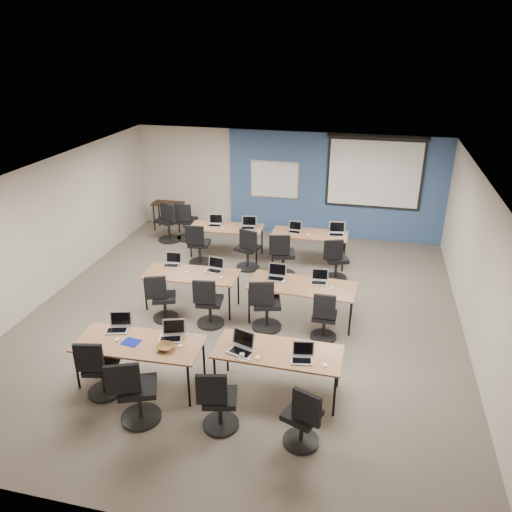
% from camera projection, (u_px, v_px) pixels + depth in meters
% --- Properties ---
extents(floor, '(8.00, 9.00, 0.02)m').
position_uv_depth(floor, '(243.00, 315.00, 9.49)').
color(floor, '#6B6354').
rests_on(floor, ground).
extents(ceiling, '(8.00, 9.00, 0.02)m').
position_uv_depth(ceiling, '(242.00, 176.00, 8.40)').
color(ceiling, white).
rests_on(ceiling, ground).
extents(wall_back, '(8.00, 0.04, 2.70)m').
position_uv_depth(wall_back, '(286.00, 183.00, 12.95)').
color(wall_back, beige).
rests_on(wall_back, ground).
extents(wall_front, '(8.00, 0.04, 2.70)m').
position_uv_depth(wall_front, '(128.00, 424.00, 4.94)').
color(wall_front, beige).
rests_on(wall_front, ground).
extents(wall_left, '(0.04, 9.00, 2.70)m').
position_uv_depth(wall_left, '(46.00, 232.00, 9.78)').
color(wall_left, beige).
rests_on(wall_left, ground).
extents(wall_right, '(0.04, 9.00, 2.70)m').
position_uv_depth(wall_right, '(480.00, 272.00, 8.11)').
color(wall_right, beige).
rests_on(wall_right, ground).
extents(blue_accent_panel, '(5.50, 0.04, 2.70)m').
position_uv_depth(blue_accent_panel, '(335.00, 187.00, 12.66)').
color(blue_accent_panel, '#3D5977').
rests_on(blue_accent_panel, wall_back).
extents(whiteboard, '(1.28, 0.03, 0.98)m').
position_uv_depth(whiteboard, '(275.00, 180.00, 12.90)').
color(whiteboard, silver).
rests_on(whiteboard, wall_back).
extents(projector_screen, '(2.40, 0.10, 1.82)m').
position_uv_depth(projector_screen, '(375.00, 169.00, 12.19)').
color(projector_screen, black).
rests_on(projector_screen, wall_back).
extents(training_table_front_left, '(1.88, 0.78, 0.73)m').
position_uv_depth(training_table_front_left, '(139.00, 345.00, 7.36)').
color(training_table_front_left, brown).
rests_on(training_table_front_left, floor).
extents(training_table_front_right, '(1.84, 0.77, 0.73)m').
position_uv_depth(training_table_front_right, '(278.00, 353.00, 7.17)').
color(training_table_front_right, brown).
rests_on(training_table_front_right, floor).
extents(training_table_mid_left, '(1.79, 0.75, 0.73)m').
position_uv_depth(training_table_mid_left, '(191.00, 276.00, 9.50)').
color(training_table_mid_left, olive).
rests_on(training_table_mid_left, floor).
extents(training_table_mid_right, '(1.94, 0.81, 0.73)m').
position_uv_depth(training_table_mid_right, '(302.00, 287.00, 9.06)').
color(training_table_mid_right, olive).
rests_on(training_table_mid_right, floor).
extents(training_table_back_left, '(1.72, 0.72, 0.73)m').
position_uv_depth(training_table_back_left, '(226.00, 229.00, 11.79)').
color(training_table_back_left, brown).
rests_on(training_table_back_left, floor).
extents(training_table_back_right, '(1.72, 0.72, 0.73)m').
position_uv_depth(training_table_back_right, '(310.00, 235.00, 11.41)').
color(training_table_back_right, olive).
rests_on(training_table_back_right, floor).
extents(laptop_0, '(0.33, 0.28, 0.25)m').
position_uv_depth(laptop_0, '(119.00, 326.00, 7.66)').
color(laptop_0, '#A7A7B4').
rests_on(laptop_0, training_table_front_left).
extents(mouse_0, '(0.09, 0.11, 0.04)m').
position_uv_depth(mouse_0, '(117.00, 339.00, 7.40)').
color(mouse_0, white).
rests_on(mouse_0, training_table_front_left).
extents(task_chair_0, '(0.50, 0.50, 0.98)m').
position_uv_depth(task_chair_0, '(99.00, 373.00, 7.22)').
color(task_chair_0, black).
rests_on(task_chair_0, floor).
extents(laptop_1, '(0.34, 0.29, 0.26)m').
position_uv_depth(laptop_1, '(172.00, 334.00, 7.44)').
color(laptop_1, '#B1B1BB').
rests_on(laptop_1, training_table_front_left).
extents(mouse_1, '(0.08, 0.11, 0.03)m').
position_uv_depth(mouse_1, '(180.00, 346.00, 7.26)').
color(mouse_1, white).
rests_on(mouse_1, training_table_front_left).
extents(task_chair_1, '(0.59, 0.56, 1.03)m').
position_uv_depth(task_chair_1, '(136.00, 396.00, 6.72)').
color(task_chair_1, black).
rests_on(task_chair_1, floor).
extents(laptop_2, '(0.36, 0.30, 0.27)m').
position_uv_depth(laptop_2, '(242.00, 346.00, 7.14)').
color(laptop_2, '#B4B4BD').
rests_on(laptop_2, training_table_front_right).
extents(mouse_2, '(0.08, 0.11, 0.03)m').
position_uv_depth(mouse_2, '(257.00, 358.00, 6.99)').
color(mouse_2, white).
rests_on(mouse_2, training_table_front_right).
extents(task_chair_2, '(0.50, 0.50, 0.98)m').
position_uv_depth(task_chair_2, '(218.00, 405.00, 6.60)').
color(task_chair_2, black).
rests_on(task_chair_2, floor).
extents(laptop_3, '(0.30, 0.26, 0.23)m').
position_uv_depth(laptop_3, '(302.00, 356.00, 6.95)').
color(laptop_3, '#A4A4B1').
rests_on(laptop_3, training_table_front_right).
extents(mouse_3, '(0.08, 0.10, 0.03)m').
position_uv_depth(mouse_3, '(325.00, 365.00, 6.83)').
color(mouse_3, white).
rests_on(mouse_3, training_table_front_right).
extents(task_chair_3, '(0.50, 0.48, 0.96)m').
position_uv_depth(task_chair_3, '(303.00, 422.00, 6.32)').
color(task_chair_3, black).
rests_on(task_chair_3, floor).
extents(laptop_4, '(0.31, 0.27, 0.24)m').
position_uv_depth(laptop_4, '(172.00, 262.00, 9.80)').
color(laptop_4, silver).
rests_on(laptop_4, training_table_mid_left).
extents(mouse_4, '(0.07, 0.10, 0.03)m').
position_uv_depth(mouse_4, '(186.00, 272.00, 9.50)').
color(mouse_4, white).
rests_on(mouse_4, training_table_mid_left).
extents(task_chair_4, '(0.49, 0.47, 0.96)m').
position_uv_depth(task_chair_4, '(162.00, 301.00, 9.17)').
color(task_chair_4, black).
rests_on(task_chair_4, floor).
extents(laptop_5, '(0.31, 0.27, 0.24)m').
position_uv_depth(laptop_5, '(215.00, 268.00, 9.58)').
color(laptop_5, silver).
rests_on(laptop_5, training_table_mid_left).
extents(mouse_5, '(0.09, 0.12, 0.04)m').
position_uv_depth(mouse_5, '(221.00, 277.00, 9.30)').
color(mouse_5, white).
rests_on(mouse_5, training_table_mid_left).
extents(task_chair_5, '(0.50, 0.50, 0.98)m').
position_uv_depth(task_chair_5, '(209.00, 306.00, 8.99)').
color(task_chair_5, black).
rests_on(task_chair_5, floor).
extents(laptop_6, '(0.34, 0.29, 0.26)m').
position_uv_depth(laptop_6, '(276.00, 275.00, 9.28)').
color(laptop_6, '#AAAAB4').
rests_on(laptop_6, training_table_mid_right).
extents(mouse_6, '(0.07, 0.11, 0.04)m').
position_uv_depth(mouse_6, '(283.00, 282.00, 9.14)').
color(mouse_6, white).
rests_on(mouse_6, training_table_mid_right).
extents(task_chair_6, '(0.54, 0.54, 1.02)m').
position_uv_depth(task_chair_6, '(266.00, 309.00, 8.88)').
color(task_chair_6, black).
rests_on(task_chair_6, floor).
extents(laptop_7, '(0.30, 0.26, 0.23)m').
position_uv_depth(laptop_7, '(319.00, 279.00, 9.12)').
color(laptop_7, silver).
rests_on(laptop_7, training_table_mid_right).
extents(mouse_7, '(0.07, 0.09, 0.03)m').
position_uv_depth(mouse_7, '(333.00, 288.00, 8.90)').
color(mouse_7, white).
rests_on(mouse_7, training_table_mid_right).
extents(task_chair_7, '(0.46, 0.46, 0.95)m').
position_uv_depth(task_chair_7, '(324.00, 320.00, 8.58)').
color(task_chair_7, black).
rests_on(task_chair_7, floor).
extents(laptop_8, '(0.33, 0.28, 0.25)m').
position_uv_depth(laptop_8, '(215.00, 223.00, 11.85)').
color(laptop_8, '#B5B5B6').
rests_on(laptop_8, training_table_back_left).
extents(mouse_8, '(0.06, 0.09, 0.03)m').
position_uv_depth(mouse_8, '(223.00, 228.00, 11.65)').
color(mouse_8, white).
rests_on(mouse_8, training_table_back_left).
extents(task_chair_8, '(0.52, 0.52, 1.00)m').
position_uv_depth(task_chair_8, '(198.00, 248.00, 11.44)').
color(task_chair_8, black).
rests_on(task_chair_8, floor).
extents(laptop_9, '(0.34, 0.29, 0.26)m').
position_uv_depth(laptop_9, '(248.00, 225.00, 11.70)').
color(laptop_9, '#B7B7B7').
rests_on(laptop_9, training_table_back_left).
extents(mouse_9, '(0.08, 0.10, 0.03)m').
position_uv_depth(mouse_9, '(259.00, 231.00, 11.52)').
color(mouse_9, white).
rests_on(mouse_9, training_table_back_left).
extents(task_chair_9, '(0.53, 0.52, 1.00)m').
position_uv_depth(task_chair_9, '(248.00, 252.00, 11.19)').
color(task_chair_9, black).
rests_on(task_chair_9, floor).
extents(laptop_10, '(0.30, 0.26, 0.23)m').
position_uv_depth(laptop_10, '(295.00, 229.00, 11.46)').
color(laptop_10, silver).
rests_on(laptop_10, training_table_back_right).
extents(mouse_10, '(0.07, 0.10, 0.04)m').
position_uv_depth(mouse_10, '(308.00, 234.00, 11.29)').
color(mouse_10, white).
rests_on(mouse_10, training_table_back_right).
extents(task_chair_10, '(0.55, 0.55, 1.03)m').
position_uv_depth(task_chair_10, '(282.00, 259.00, 10.85)').
color(task_chair_10, black).
rests_on(task_chair_10, floor).
extents(laptop_11, '(0.36, 0.31, 0.27)m').
position_uv_depth(laptop_11, '(336.00, 232.00, 11.31)').
color(laptop_11, silver).
rests_on(laptop_11, training_table_back_right).
extents(mouse_11, '(0.07, 0.10, 0.03)m').
position_uv_depth(mouse_11, '(341.00, 237.00, 11.15)').
color(mouse_11, white).
rests_on(mouse_11, training_table_back_right).
extents(task_chair_11, '(0.52, 0.50, 0.98)m').
position_uv_depth(task_chair_11, '(335.00, 263.00, 10.70)').
color(task_chair_11, black).
rests_on(task_chair_11, floor).
extents(blue_mousepad, '(0.28, 0.25, 0.01)m').
position_uv_depth(blue_mousepad, '(131.00, 342.00, 7.35)').
color(blue_mousepad, '#0A1591').
rests_on(blue_mousepad, training_table_front_left).
extents(snack_bowl, '(0.29, 0.29, 0.07)m').
position_uv_depth(snack_bowl, '(165.00, 347.00, 7.19)').
color(snack_bowl, brown).
rests_on(snack_bowl, training_table_front_left).
extents(snack_plate, '(0.22, 0.22, 0.01)m').
position_uv_depth(snack_plate, '(244.00, 357.00, 7.00)').
color(snack_plate, white).
rests_on(snack_plate, training_table_front_right).
extents(coffee_cup, '(0.07, 0.07, 0.05)m').
position_uv_depth(coffee_cup, '(242.00, 356.00, 6.97)').
color(coffee_cup, white).
rests_on(coffee_cup, snack_plate).
extents(utility_table, '(0.83, 0.46, 0.75)m').
position_uv_depth(utility_table, '(168.00, 207.00, 13.44)').
color(utility_table, black).
rests_on(utility_table, floor).
extents(spare_chair_a, '(0.54, 0.54, 1.02)m').
position_uv_depth(spare_chair_a, '(186.00, 225.00, 12.81)').
color(spare_chair_a, black).
rests_on(spare_chair_a, floor).
extents(spare_chair_b, '(0.61, 0.58, 1.05)m').
position_uv_depth(spare_chair_b, '(169.00, 225.00, 12.72)').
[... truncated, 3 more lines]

